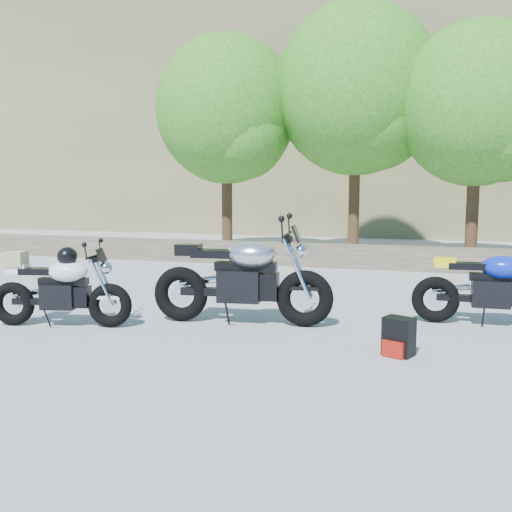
% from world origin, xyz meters
% --- Properties ---
extents(ground, '(90.00, 90.00, 0.00)m').
position_xyz_m(ground, '(0.00, 0.00, 0.00)').
color(ground, '#929297').
rests_on(ground, ground).
extents(stone_wall, '(22.00, 0.55, 0.50)m').
position_xyz_m(stone_wall, '(0.00, 5.50, 0.25)').
color(stone_wall, '#4E4234').
rests_on(stone_wall, ground).
extents(hillside, '(80.00, 30.00, 15.00)m').
position_xyz_m(hillside, '(3.00, 28.00, 7.50)').
color(hillside, brown).
rests_on(hillside, ground).
extents(tree_decid_left, '(3.67, 3.67, 5.62)m').
position_xyz_m(tree_decid_left, '(-2.39, 7.14, 3.63)').
color(tree_decid_left, '#382314').
rests_on(tree_decid_left, ground).
extents(tree_decid_mid, '(4.08, 4.08, 6.24)m').
position_xyz_m(tree_decid_mid, '(0.91, 7.54, 4.04)').
color(tree_decid_mid, '#382314').
rests_on(tree_decid_mid, ground).
extents(tree_decid_right, '(3.54, 3.54, 5.41)m').
position_xyz_m(tree_decid_right, '(3.71, 6.94, 3.50)').
color(tree_decid_right, '#382314').
rests_on(tree_decid_right, ground).
extents(silver_bike, '(2.39, 0.75, 1.20)m').
position_xyz_m(silver_bike, '(0.38, -0.17, 0.58)').
color(silver_bike, black).
rests_on(silver_bike, ground).
extents(white_bike, '(1.84, 0.66, 1.02)m').
position_xyz_m(white_bike, '(-1.81, -0.98, 0.50)').
color(white_bike, black).
rests_on(white_bike, ground).
extents(blue_bike, '(2.00, 0.63, 1.00)m').
position_xyz_m(blue_bike, '(3.48, 0.66, 0.49)').
color(blue_bike, black).
rests_on(blue_bike, ground).
extents(backpack, '(0.36, 0.34, 0.41)m').
position_xyz_m(backpack, '(2.40, -1.03, 0.20)').
color(backpack, black).
rests_on(backpack, ground).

